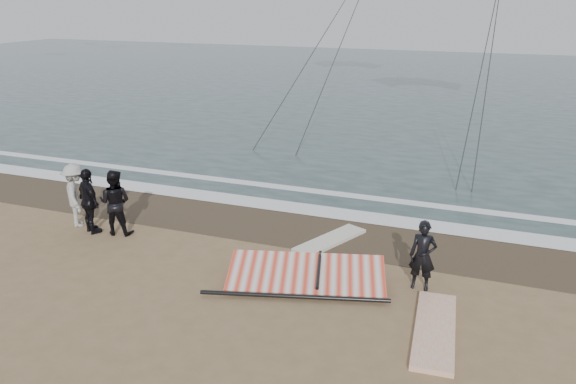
# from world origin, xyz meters

# --- Properties ---
(ground) EXTENTS (120.00, 120.00, 0.00)m
(ground) POSITION_xyz_m (0.00, 0.00, 0.00)
(ground) COLOR #8C704C
(ground) RESTS_ON ground
(sea) EXTENTS (120.00, 54.00, 0.02)m
(sea) POSITION_xyz_m (0.00, 33.00, 0.01)
(sea) COLOR #233838
(sea) RESTS_ON ground
(wet_sand) EXTENTS (120.00, 2.80, 0.01)m
(wet_sand) POSITION_xyz_m (0.00, 4.50, 0.01)
(wet_sand) COLOR #4C3D2B
(wet_sand) RESTS_ON ground
(foam_near) EXTENTS (120.00, 0.90, 0.01)m
(foam_near) POSITION_xyz_m (0.00, 5.90, 0.03)
(foam_near) COLOR white
(foam_near) RESTS_ON sea
(foam_far) EXTENTS (120.00, 0.45, 0.01)m
(foam_far) POSITION_xyz_m (0.00, 7.60, 0.03)
(foam_far) COLOR white
(foam_far) RESTS_ON sea
(man_main) EXTENTS (0.60, 0.40, 1.61)m
(man_main) POSITION_xyz_m (3.15, 2.18, 0.81)
(man_main) COLOR black
(man_main) RESTS_ON ground
(board_white) EXTENTS (0.97, 2.80, 0.11)m
(board_white) POSITION_xyz_m (3.67, 0.51, 0.05)
(board_white) COLOR silver
(board_white) RESTS_ON ground
(board_cream) EXTENTS (1.52, 2.38, 0.10)m
(board_cream) POSITION_xyz_m (0.53, 3.87, 0.05)
(board_cream) COLOR silver
(board_cream) RESTS_ON ground
(trio_cluster) EXTENTS (2.56, 1.42, 1.85)m
(trio_cluster) POSITION_xyz_m (-5.92, 2.37, 0.92)
(trio_cluster) COLOR black
(trio_cluster) RESTS_ON ground
(sail_rig) EXTENTS (4.00, 2.57, 0.49)m
(sail_rig) POSITION_xyz_m (0.62, 1.57, 0.19)
(sail_rig) COLOR black
(sail_rig) RESTS_ON ground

